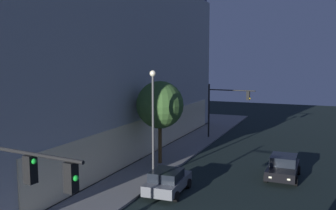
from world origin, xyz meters
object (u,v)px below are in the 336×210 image
(traffic_light_far_corner, at_px, (224,103))
(street_lamp_sidewalk, at_px, (153,110))
(sidewalk_tree, at_px, (160,105))
(car_grey, at_px, (168,181))
(car_black, at_px, (283,167))
(modern_building, at_px, (26,50))
(traffic_light_near_corner, at_px, (15,187))

(traffic_light_far_corner, distance_m, street_lamp_sidewalk, 14.85)
(sidewalk_tree, xyz_separation_m, car_grey, (-5.71, -3.08, -4.09))
(car_black, bearing_deg, modern_building, 84.09)
(street_lamp_sidewalk, xyz_separation_m, car_black, (3.68, -8.53, -4.11))
(traffic_light_near_corner, distance_m, car_grey, 12.39)
(modern_building, xyz_separation_m, car_black, (-2.69, -26.00, -8.73))
(traffic_light_far_corner, xyz_separation_m, car_black, (-11.08, -7.19, -3.17))
(street_lamp_sidewalk, height_order, car_black, street_lamp_sidewalk)
(modern_building, bearing_deg, traffic_light_near_corner, -136.96)
(modern_building, height_order, traffic_light_far_corner, modern_building)
(car_grey, height_order, car_black, car_black)
(traffic_light_near_corner, distance_m, sidewalk_tree, 17.84)
(street_lamp_sidewalk, relative_size, car_black, 1.71)
(traffic_light_near_corner, xyz_separation_m, street_lamp_sidewalk, (14.23, 1.77, 0.70))
(traffic_light_near_corner, relative_size, traffic_light_far_corner, 0.99)
(sidewalk_tree, xyz_separation_m, car_black, (0.30, -9.51, -4.06))
(modern_building, relative_size, traffic_light_far_corner, 6.16)
(traffic_light_near_corner, bearing_deg, sidewalk_tree, 8.89)
(modern_building, xyz_separation_m, traffic_light_far_corner, (8.39, -18.80, -5.57))
(sidewalk_tree, height_order, car_grey, sidewalk_tree)
(modern_building, bearing_deg, traffic_light_far_corner, -65.96)
(modern_building, distance_m, traffic_light_far_corner, 21.33)
(traffic_light_near_corner, xyz_separation_m, car_black, (17.91, -6.76, -3.41))
(traffic_light_near_corner, bearing_deg, car_grey, -1.57)
(traffic_light_near_corner, bearing_deg, car_black, -20.67)
(traffic_light_far_corner, distance_m, car_black, 13.58)
(modern_building, distance_m, car_black, 27.56)
(sidewalk_tree, relative_size, car_grey, 1.60)
(street_lamp_sidewalk, bearing_deg, car_black, -66.67)
(car_grey, bearing_deg, sidewalk_tree, 28.33)
(modern_building, height_order, traffic_light_near_corner, modern_building)
(street_lamp_sidewalk, xyz_separation_m, sidewalk_tree, (3.37, 0.98, -0.05))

